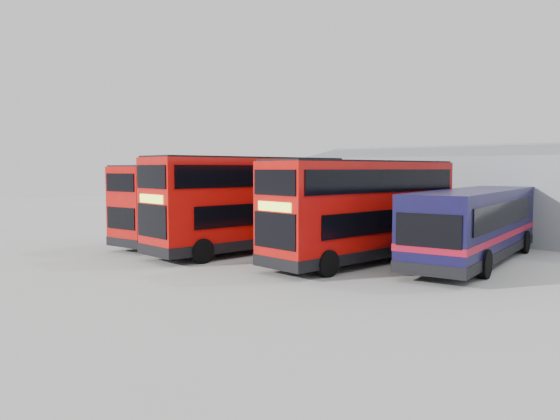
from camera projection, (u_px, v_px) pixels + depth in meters
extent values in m
plane|color=#A2A29D|center=(218.00, 265.00, 24.36)|extent=(120.00, 120.00, 0.00)
cube|color=navy|center=(257.00, 189.00, 46.89)|extent=(12.00, 8.00, 5.00)
cube|color=slate|center=(257.00, 160.00, 46.69)|extent=(12.30, 8.30, 0.15)
cube|color=#5295E8|center=(223.00, 185.00, 43.71)|extent=(3.96, 0.15, 1.40)
cube|color=gray|center=(537.00, 197.00, 34.36)|extent=(30.00, 12.00, 5.00)
cube|color=slate|center=(525.00, 152.00, 32.01)|extent=(30.50, 6.33, 1.29)
cube|color=slate|center=(550.00, 154.00, 36.29)|extent=(30.50, 6.33, 1.29)
cube|color=red|center=(197.00, 202.00, 31.50)|extent=(2.94, 10.58, 4.04)
cube|color=black|center=(197.00, 233.00, 31.64)|extent=(2.99, 10.62, 0.45)
cube|color=black|center=(208.00, 211.00, 30.45)|extent=(0.43, 8.88, 0.95)
cube|color=black|center=(177.00, 209.00, 31.99)|extent=(0.43, 8.88, 0.95)
cube|color=black|center=(212.00, 181.00, 30.64)|extent=(0.48, 9.88, 0.95)
cube|color=black|center=(182.00, 180.00, 32.18)|extent=(0.48, 9.88, 0.95)
cube|color=black|center=(255.00, 207.00, 35.71)|extent=(2.25, 0.15, 1.35)
cube|color=black|center=(255.00, 179.00, 35.58)|extent=(2.25, 0.15, 0.95)
cube|color=#BFF333|center=(255.00, 193.00, 35.65)|extent=(1.80, 0.12, 0.35)
cube|color=black|center=(121.00, 218.00, 27.38)|extent=(2.20, 0.14, 1.10)
cube|color=black|center=(120.00, 182.00, 27.24)|extent=(2.20, 0.14, 0.90)
cube|color=black|center=(196.00, 166.00, 31.35)|extent=(2.79, 10.43, 0.10)
cylinder|color=black|center=(254.00, 229.00, 33.80)|extent=(0.36, 1.05, 1.04)
cylinder|color=black|center=(225.00, 227.00, 35.26)|extent=(0.36, 1.05, 1.04)
cylinder|color=black|center=(177.00, 240.00, 28.82)|extent=(0.36, 1.05, 1.04)
cylinder|color=black|center=(147.00, 237.00, 30.27)|extent=(0.36, 1.05, 1.04)
cube|color=red|center=(251.00, 201.00, 28.14)|extent=(4.17, 11.72, 4.42)
cube|color=black|center=(251.00, 240.00, 28.29)|extent=(4.22, 11.77, 0.49)
cube|color=black|center=(241.00, 210.00, 29.49)|extent=(1.30, 9.64, 1.04)
cube|color=black|center=(275.00, 213.00, 27.46)|extent=(1.30, 9.64, 1.04)
cube|color=black|center=(234.00, 175.00, 29.05)|extent=(1.44, 10.73, 1.04)
cube|color=black|center=(269.00, 176.00, 27.03)|extent=(1.44, 10.73, 1.04)
cube|color=black|center=(152.00, 221.00, 24.29)|extent=(2.44, 0.37, 1.47)
cube|color=black|center=(151.00, 177.00, 24.14)|extent=(2.44, 0.37, 1.04)
cube|color=#BFF333|center=(151.00, 199.00, 24.21)|extent=(1.95, 0.29, 0.38)
cube|color=black|center=(326.00, 208.00, 32.09)|extent=(2.39, 0.36, 1.20)
cube|color=black|center=(326.00, 175.00, 31.94)|extent=(2.39, 0.36, 0.98)
cube|color=black|center=(251.00, 158.00, 27.97)|extent=(3.99, 11.53, 0.11)
cylinder|color=black|center=(171.00, 245.00, 26.56)|extent=(0.49, 1.17, 1.14)
cylinder|color=black|center=(202.00, 251.00, 24.64)|extent=(0.49, 1.17, 1.14)
cylinder|color=black|center=(275.00, 234.00, 31.21)|extent=(0.49, 1.17, 1.14)
cylinder|color=black|center=(308.00, 238.00, 29.30)|extent=(0.49, 1.17, 1.14)
cube|color=red|center=(363.00, 208.00, 24.92)|extent=(4.00, 11.19, 4.22)
cube|color=black|center=(363.00, 250.00, 25.06)|extent=(4.04, 11.24, 0.47)
cube|color=black|center=(347.00, 217.00, 26.21)|extent=(1.25, 9.21, 0.99)
cube|color=black|center=(393.00, 220.00, 24.27)|extent=(1.25, 9.21, 0.99)
cube|color=black|center=(342.00, 180.00, 25.79)|extent=(1.38, 10.24, 0.99)
cube|color=black|center=(388.00, 181.00, 23.85)|extent=(1.38, 10.24, 0.99)
cube|color=black|center=(274.00, 231.00, 21.25)|extent=(2.33, 0.35, 1.41)
cube|color=black|center=(274.00, 182.00, 21.10)|extent=(2.33, 0.35, 0.99)
cube|color=#BFF333|center=(274.00, 207.00, 21.17)|extent=(1.87, 0.28, 0.36)
cube|color=black|center=(429.00, 214.00, 28.68)|extent=(2.28, 0.35, 1.15)
cube|color=black|center=(430.00, 179.00, 28.54)|extent=(2.28, 0.35, 0.94)
cube|color=black|center=(364.00, 162.00, 24.75)|extent=(3.82, 11.02, 0.10)
cylinder|color=black|center=(284.00, 256.00, 23.41)|extent=(0.47, 1.12, 1.08)
cylinder|color=black|center=(327.00, 263.00, 21.57)|extent=(0.47, 1.12, 1.08)
cylinder|color=black|center=(378.00, 242.00, 27.85)|extent=(0.47, 1.12, 1.08)
cylinder|color=black|center=(420.00, 247.00, 26.02)|extent=(0.47, 1.12, 1.08)
cube|color=#0B0D34|center=(475.00, 222.00, 24.74)|extent=(3.85, 12.40, 2.94)
cube|color=black|center=(474.00, 250.00, 24.84)|extent=(3.90, 12.45, 0.44)
cube|color=maroon|center=(474.00, 234.00, 24.78)|extent=(3.89, 12.44, 0.28)
cube|color=black|center=(506.00, 214.00, 23.63)|extent=(0.97, 10.17, 1.05)
cube|color=black|center=(442.00, 211.00, 25.23)|extent=(0.97, 10.17, 1.05)
cube|color=black|center=(506.00, 210.00, 29.74)|extent=(2.49, 0.28, 1.44)
cube|color=black|center=(428.00, 231.00, 19.71)|extent=(2.44, 0.27, 1.22)
cylinder|color=black|center=(524.00, 242.00, 27.63)|extent=(0.46, 1.18, 1.15)
cylinder|color=black|center=(471.00, 238.00, 29.14)|extent=(0.46, 1.18, 1.15)
cylinder|color=black|center=(484.00, 264.00, 21.26)|extent=(0.46, 1.18, 1.15)
cylinder|color=black|center=(418.00, 258.00, 22.78)|extent=(0.46, 1.18, 1.15)
cube|color=silver|center=(173.00, 207.00, 43.85)|extent=(2.16, 4.85, 1.81)
cube|color=black|center=(150.00, 205.00, 41.91)|extent=(1.71, 0.14, 0.67)
cube|color=black|center=(150.00, 204.00, 43.19)|extent=(0.09, 0.86, 0.57)
cube|color=black|center=(167.00, 205.00, 42.03)|extent=(0.09, 0.86, 0.57)
cylinder|color=black|center=(150.00, 218.00, 43.16)|extent=(0.27, 0.70, 0.68)
cylinder|color=black|center=(166.00, 220.00, 42.08)|extent=(0.27, 0.70, 0.68)
cylinder|color=black|center=(180.00, 216.00, 45.75)|extent=(0.27, 0.70, 0.68)
cylinder|color=black|center=(196.00, 217.00, 44.66)|extent=(0.27, 0.70, 0.68)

